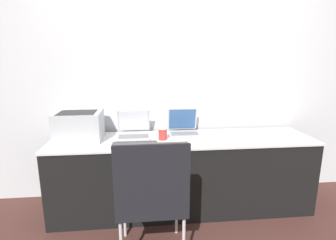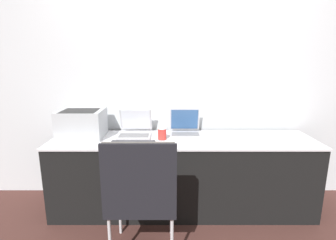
% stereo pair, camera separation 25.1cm
% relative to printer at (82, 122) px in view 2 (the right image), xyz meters
% --- Properties ---
extents(ground_plane, '(14.00, 14.00, 0.00)m').
position_rel_printer_xyz_m(ground_plane, '(0.99, -0.36, -0.89)').
color(ground_plane, '#472823').
extents(wall_back, '(8.00, 0.05, 2.60)m').
position_rel_printer_xyz_m(wall_back, '(0.99, 0.32, 0.41)').
color(wall_back, silver).
rests_on(wall_back, ground_plane).
extents(table, '(2.53, 0.61, 0.74)m').
position_rel_printer_xyz_m(table, '(0.99, -0.07, -0.52)').
color(table, black).
rests_on(table, ground_plane).
extents(printer, '(0.42, 0.36, 0.27)m').
position_rel_printer_xyz_m(printer, '(0.00, 0.00, 0.00)').
color(printer, '#B2B7BC').
rests_on(printer, table).
extents(laptop_left, '(0.33, 0.35, 0.25)m').
position_rel_printer_xyz_m(laptop_left, '(0.51, 0.06, -0.09)').
color(laptop_left, '#B7B7BC').
rests_on(laptop_left, table).
extents(laptop_right, '(0.31, 0.29, 0.25)m').
position_rel_printer_xyz_m(laptop_right, '(1.02, 0.09, -0.09)').
color(laptop_right, '#B7B7BC').
rests_on(laptop_right, table).
extents(external_keyboard, '(0.40, 0.17, 0.02)m').
position_rel_printer_xyz_m(external_keyboard, '(0.53, -0.25, -0.14)').
color(external_keyboard, '#3D3D42').
rests_on(external_keyboard, table).
extents(coffee_cup, '(0.08, 0.08, 0.11)m').
position_rel_printer_xyz_m(coffee_cup, '(0.79, -0.08, -0.09)').
color(coffee_cup, red).
rests_on(coffee_cup, table).
extents(mouse, '(0.07, 0.04, 0.04)m').
position_rel_printer_xyz_m(mouse, '(0.79, -0.26, -0.13)').
color(mouse, silver).
rests_on(mouse, table).
extents(chair, '(0.50, 0.45, 0.96)m').
position_rel_printer_xyz_m(chair, '(0.65, -0.79, -0.29)').
color(chair, '#4C4742').
rests_on(chair, ground_plane).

